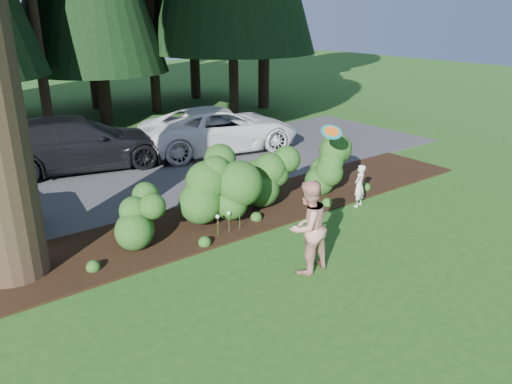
% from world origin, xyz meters
% --- Properties ---
extents(ground, '(80.00, 80.00, 0.00)m').
position_xyz_m(ground, '(0.00, 0.00, 0.00)').
color(ground, '#224E16').
rests_on(ground, ground).
extents(mulch_bed, '(16.00, 2.50, 0.05)m').
position_xyz_m(mulch_bed, '(0.00, 3.25, 0.03)').
color(mulch_bed, black).
rests_on(mulch_bed, ground).
extents(driveway, '(22.00, 6.00, 0.03)m').
position_xyz_m(driveway, '(0.00, 7.50, 0.01)').
color(driveway, '#38383A').
rests_on(driveway, ground).
extents(shrub_row, '(6.53, 1.60, 1.61)m').
position_xyz_m(shrub_row, '(0.77, 3.14, 0.81)').
color(shrub_row, '#214715').
rests_on(shrub_row, ground).
extents(lily_cluster, '(0.69, 0.09, 0.57)m').
position_xyz_m(lily_cluster, '(-0.30, 2.40, 0.50)').
color(lily_cluster, '#214715').
rests_on(lily_cluster, ground).
extents(car_white_suv, '(6.01, 3.64, 1.56)m').
position_xyz_m(car_white_suv, '(3.52, 8.42, 0.81)').
color(car_white_suv, white).
rests_on(car_white_suv, driveway).
extents(car_dark_suv, '(6.11, 3.44, 1.67)m').
position_xyz_m(car_dark_suv, '(-1.28, 9.34, 0.87)').
color(car_dark_suv, black).
rests_on(car_dark_suv, driveway).
extents(child, '(0.47, 0.38, 1.11)m').
position_xyz_m(child, '(3.36, 1.80, 0.56)').
color(child, silver).
rests_on(child, ground).
extents(adult, '(0.95, 0.77, 1.86)m').
position_xyz_m(adult, '(-0.05, 0.11, 0.93)').
color(adult, '#AC3117').
rests_on(adult, ground).
extents(frisbee, '(0.56, 0.48, 0.34)m').
position_xyz_m(frisbee, '(2.44, 1.99, 2.07)').
color(frisbee, '#167D7C').
rests_on(frisbee, ground).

